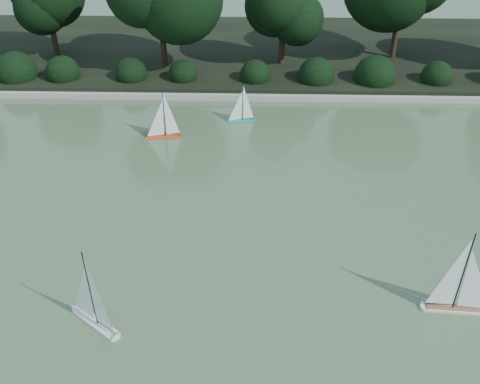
{
  "coord_description": "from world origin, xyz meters",
  "views": [
    {
      "loc": [
        0.06,
        -6.64,
        7.0
      ],
      "look_at": [
        -0.2,
        2.69,
        0.7
      ],
      "focal_mm": 40.0,
      "sensor_mm": 36.0,
      "label": 1
    }
  ],
  "objects_px": {
    "sailboat_teal": "(239,115)",
    "sailboat_white_b": "(464,299)",
    "sailboat_white_a": "(90,310)",
    "sailboat_orange": "(161,130)"
  },
  "relations": [
    {
      "from": "sailboat_orange",
      "to": "sailboat_white_a",
      "type": "bearing_deg",
      "value": -91.75
    },
    {
      "from": "sailboat_white_a",
      "to": "sailboat_teal",
      "type": "height_order",
      "value": "sailboat_white_a"
    },
    {
      "from": "sailboat_white_a",
      "to": "sailboat_orange",
      "type": "relative_size",
      "value": 1.19
    },
    {
      "from": "sailboat_white_a",
      "to": "sailboat_teal",
      "type": "xyz_separation_m",
      "value": [
        2.32,
        7.74,
        -0.08
      ]
    },
    {
      "from": "sailboat_white_a",
      "to": "sailboat_orange",
      "type": "xyz_separation_m",
      "value": [
        0.2,
        6.69,
        -0.04
      ]
    },
    {
      "from": "sailboat_white_a",
      "to": "sailboat_orange",
      "type": "bearing_deg",
      "value": 88.25
    },
    {
      "from": "sailboat_orange",
      "to": "sailboat_teal",
      "type": "bearing_deg",
      "value": 26.44
    },
    {
      "from": "sailboat_teal",
      "to": "sailboat_white_b",
      "type": "bearing_deg",
      "value": -60.65
    },
    {
      "from": "sailboat_white_b",
      "to": "sailboat_teal",
      "type": "relative_size",
      "value": 1.51
    },
    {
      "from": "sailboat_teal",
      "to": "sailboat_white_a",
      "type": "bearing_deg",
      "value": -106.69
    }
  ]
}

